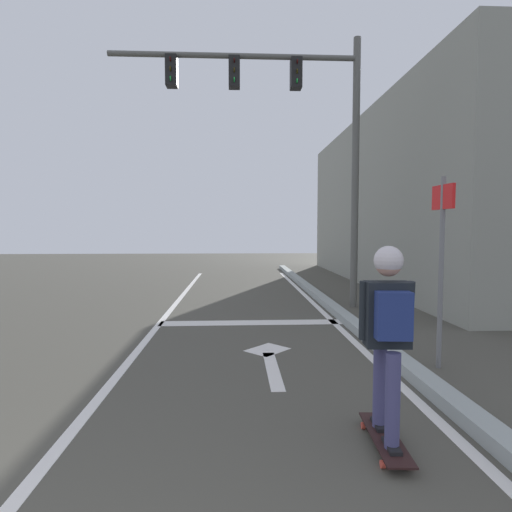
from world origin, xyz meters
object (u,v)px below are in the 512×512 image
(skateboard, at_px, (385,438))
(street_sign_post, at_px, (442,244))
(skater, at_px, (388,320))
(traffic_signal_mast, at_px, (286,113))

(skateboard, relative_size, street_sign_post, 0.37)
(skater, bearing_deg, street_sign_post, 53.60)
(skateboard, height_order, skater, skater)
(skater, relative_size, traffic_signal_mast, 0.26)
(skateboard, relative_size, skater, 0.58)
(skateboard, xyz_separation_m, traffic_signal_mast, (-0.08, 5.94, 4.20))
(skateboard, distance_m, street_sign_post, 2.72)
(skateboard, height_order, street_sign_post, street_sign_post)
(traffic_signal_mast, distance_m, street_sign_post, 5.14)
(traffic_signal_mast, relative_size, street_sign_post, 2.48)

